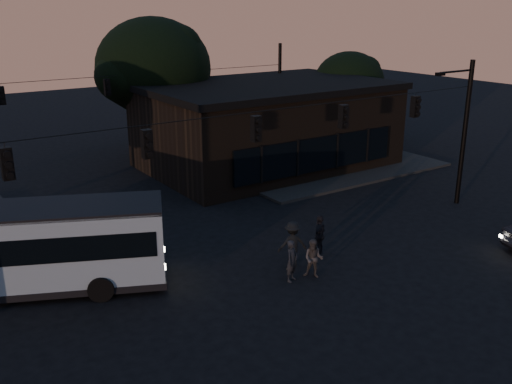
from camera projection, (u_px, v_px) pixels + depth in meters
ground at (319, 300)px, 20.38m from camera, size 120.00×120.00×0.00m
sidewalk_far_right at (320, 164)px, 37.78m from camera, size 14.00×10.00×0.15m
building at (267, 125)px, 36.91m from camera, size 15.40×10.41×5.40m
tree_behind at (153, 67)px, 37.88m from camera, size 7.60×7.60×9.43m
tree_right at (349, 82)px, 42.72m from camera, size 5.20×5.20×6.86m
signal_rig_near at (256, 157)px, 22.14m from camera, size 26.24×0.30×7.50m
signal_rig_far at (109, 106)px, 34.79m from camera, size 26.24×0.30×7.50m
bus at (3, 247)px, 20.43m from camera, size 11.51×7.14×3.22m
pedestrian_a at (292, 261)px, 21.61m from camera, size 0.71×0.61×1.65m
pedestrian_b at (314, 259)px, 21.90m from camera, size 0.94×0.96×1.55m
pedestrian_c at (320, 235)px, 23.85m from camera, size 1.12×0.91×1.79m
pedestrian_d at (293, 244)px, 22.90m from camera, size 1.37×1.06×1.87m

